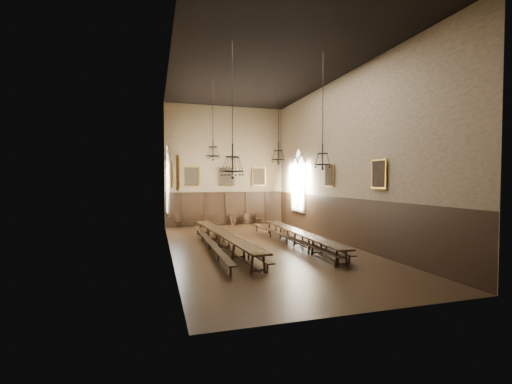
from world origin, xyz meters
name	(u,v)px	position (x,y,z in m)	size (l,w,h in m)	color
floor	(261,247)	(0.00, 0.00, -0.01)	(9.00, 18.00, 0.02)	black
ceiling	(261,69)	(0.00, 0.00, 9.01)	(9.00, 18.00, 0.02)	black
wall_back	(226,166)	(0.00, 9.01, 4.50)	(9.00, 0.02, 9.00)	#907658
wall_front	(368,138)	(0.00, -9.01, 4.50)	(9.00, 0.02, 9.00)	#907658
wall_left	(170,157)	(-4.51, 0.00, 4.50)	(0.02, 18.00, 9.00)	#907658
wall_right	(340,160)	(4.51, 0.00, 4.50)	(0.02, 18.00, 9.00)	#907658
wainscot_panelling	(261,223)	(0.00, 0.00, 1.25)	(9.00, 18.00, 2.50)	black
table_left	(224,241)	(-1.94, 0.05, 0.41)	(1.47, 10.59, 0.82)	black
table_right	(299,239)	(1.96, -0.22, 0.39)	(0.98, 9.91, 0.77)	black
bench_left_outer	(209,244)	(-2.64, 0.11, 0.30)	(0.32, 10.52, 0.47)	black
bench_left_inner	(235,243)	(-1.42, -0.10, 0.29)	(0.68, 10.04, 0.45)	black
bench_right_inner	(287,239)	(1.50, 0.24, 0.31)	(0.73, 10.67, 0.48)	black
bench_right_outer	(309,239)	(2.66, 0.01, 0.27)	(0.92, 9.58, 0.43)	black
chair_0	(179,224)	(-3.55, 8.53, 0.29)	(0.45, 0.45, 0.96)	black
chair_1	(193,223)	(-2.54, 8.54, 0.29)	(0.45, 0.45, 0.95)	black
chair_2	(207,223)	(-1.51, 8.56, 0.26)	(0.45, 0.45, 0.88)	black
chair_4	(233,222)	(0.46, 8.54, 0.26)	(0.40, 0.40, 0.87)	black
chair_5	(247,222)	(1.55, 8.47, 0.26)	(0.48, 0.48, 0.87)	black
chair_6	(259,221)	(2.48, 8.50, 0.30)	(0.52, 0.52, 1.00)	black
chandelier_back_left	(213,151)	(-1.99, 2.83, 5.11)	(0.79, 0.79, 4.34)	black
chandelier_back_right	(278,155)	(1.96, 2.84, 4.95)	(0.85, 0.85, 4.49)	black
chandelier_front_left	(233,163)	(-2.16, -2.97, 4.11)	(0.91, 0.91, 5.38)	black
chandelier_front_right	(322,156)	(1.91, -2.90, 4.50)	(0.75, 0.75, 5.02)	black
portrait_back_0	(191,176)	(-2.60, 8.88, 3.70)	(1.10, 0.12, 1.40)	gold
portrait_back_1	(226,176)	(0.00, 8.88, 3.70)	(1.10, 0.12, 1.40)	gold
portrait_back_2	(259,177)	(2.60, 8.88, 3.70)	(1.10, 0.12, 1.40)	gold
portrait_left_0	(172,175)	(-4.38, 1.00, 3.70)	(0.12, 1.00, 1.30)	gold
portrait_left_1	(177,173)	(-4.38, -3.50, 3.70)	(0.12, 1.00, 1.30)	gold
portrait_right_0	(329,175)	(4.38, 1.00, 3.70)	(0.12, 1.00, 1.30)	gold
portrait_right_1	(379,174)	(4.38, -3.50, 3.70)	(0.12, 1.00, 1.30)	gold
window_right	(298,180)	(4.43, 5.50, 3.40)	(0.20, 2.20, 4.60)	white
window_left	(167,181)	(-4.43, 5.50, 3.40)	(0.20, 2.20, 4.60)	white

